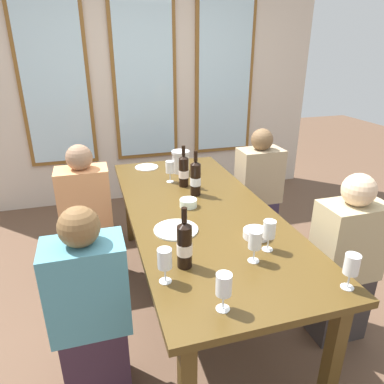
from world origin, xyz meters
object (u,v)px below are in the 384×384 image
white_plate_0 (147,167)px  wine_glass_4 (255,240)px  wine_glass_2 (170,168)px  seated_person_0 (91,313)px  dining_table (199,218)px  seated_person_2 (87,218)px  tasting_bowl_1 (188,203)px  wine_glass_1 (165,260)px  seated_person_3 (258,192)px  wine_bottle_1 (184,171)px  tasting_bowl_0 (256,234)px  metal_pitcher (181,162)px  wine_bottle_0 (184,245)px  wine_glass_5 (269,231)px  wine_glass_3 (352,266)px  seated_person_1 (344,264)px  white_plate_1 (176,230)px  wine_bottle_2 (196,178)px  wine_glass_0 (224,285)px

white_plate_0 → wine_glass_4: bearing=-80.4°
wine_glass_2 → seated_person_0: size_ratio=0.16×
dining_table → seated_person_2: 0.91m
tasting_bowl_1 → wine_glass_1: (-0.33, -0.77, 0.09)m
tasting_bowl_1 → seated_person_3: size_ratio=0.11×
dining_table → wine_bottle_1: 0.47m
tasting_bowl_0 → seated_person_0: (-0.95, -0.12, -0.24)m
metal_pitcher → wine_bottle_0: size_ratio=0.59×
wine_glass_4 → seated_person_3: (0.67, 1.28, -0.34)m
metal_pitcher → seated_person_0: 1.59m
seated_person_2 → wine_glass_5: bearing=-49.4°
wine_glass_3 → dining_table: bearing=111.6°
white_plate_0 → wine_bottle_0: bearing=-92.7°
seated_person_0 → seated_person_2: same height
metal_pitcher → wine_glass_1: size_ratio=1.09×
seated_person_0 → seated_person_1: 1.50m
wine_bottle_1 → white_plate_0: bearing=111.5°
dining_table → wine_glass_3: wine_glass_3 is taller
wine_glass_2 → white_plate_1: bearing=-100.8°
wine_glass_4 → wine_glass_5: bearing=32.9°
seated_person_0 → seated_person_1: same height
wine_bottle_1 → metal_pitcher: bearing=79.4°
seated_person_1 → wine_bottle_1: bearing=126.5°
metal_pitcher → seated_person_0: bearing=-121.5°
wine_glass_3 → seated_person_3: 1.67m
white_plate_0 → wine_bottle_0: wine_bottle_0 is taller
dining_table → white_plate_0: (-0.20, 0.95, 0.08)m
wine_glass_3 → seated_person_2: seated_person_2 is taller
wine_bottle_0 → wine_glass_4: (0.35, -0.06, -0.00)m
wine_bottle_2 → white_plate_1: bearing=-119.1°
seated_person_3 → seated_person_2: bearing=-176.3°
wine_glass_0 → wine_glass_5: (0.40, 0.37, -0.00)m
wine_bottle_0 → wine_glass_5: (0.47, 0.02, -0.01)m
wine_glass_0 → wine_glass_2: (0.13, 1.51, 0.00)m
seated_person_0 → seated_person_3: 1.91m
dining_table → wine_bottle_1: bearing=89.0°
wine_glass_0 → wine_glass_3: (0.60, -0.03, -0.00)m
wine_bottle_0 → dining_table: bearing=66.2°
wine_glass_4 → seated_person_0: 0.90m
wine_glass_0 → seated_person_2: seated_person_2 is taller
tasting_bowl_0 → seated_person_2: 1.37m
wine_bottle_2 → wine_glass_3: wine_bottle_2 is taller
metal_pitcher → tasting_bowl_0: (0.13, -1.21, -0.07)m
wine_bottle_0 → seated_person_0: seated_person_0 is taller
metal_pitcher → seated_person_0: (-0.82, -1.33, -0.31)m
wine_bottle_2 → seated_person_0: size_ratio=0.30×
seated_person_2 → wine_glass_4: bearing=-55.1°
white_plate_0 → metal_pitcher: metal_pitcher is taller
white_plate_0 → seated_person_0: seated_person_0 is taller
wine_glass_1 → wine_glass_2: same height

